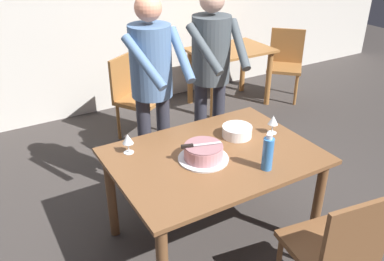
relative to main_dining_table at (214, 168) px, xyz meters
name	(u,v)px	position (x,y,z in m)	size (l,w,h in m)	color
ground_plane	(212,237)	(0.00, 0.00, -0.64)	(14.00, 14.00, 0.00)	#383330
back_wall	(83,1)	(0.00, 2.74, 0.71)	(10.00, 0.12, 2.70)	beige
main_dining_table	(214,168)	(0.00, 0.00, 0.00)	(1.39, 1.00, 0.75)	brown
cake_on_platter	(203,153)	(-0.10, -0.02, 0.16)	(0.34, 0.34, 0.11)	silver
cake_knife	(193,146)	(-0.17, 0.00, 0.23)	(0.26, 0.10, 0.02)	silver
plate_stack	(237,131)	(0.29, 0.13, 0.15)	(0.22, 0.22, 0.08)	white
wine_glass_near	(273,121)	(0.54, 0.04, 0.21)	(0.08, 0.08, 0.14)	silver
wine_glass_far	(128,140)	(-0.50, 0.31, 0.21)	(0.08, 0.08, 0.14)	silver
water_bottle	(268,153)	(0.19, -0.32, 0.22)	(0.07, 0.07, 0.25)	#387AC6
person_cutting_cake	(152,80)	(-0.11, 0.71, 0.44)	(0.47, 0.56, 1.72)	#2D2D38
person_standing_beside	(211,67)	(0.44, 0.74, 0.44)	(0.47, 0.56, 1.72)	#2D2D38
chair_near_side	(335,248)	(0.27, -0.88, -0.15)	(0.50, 0.50, 0.90)	brown
background_table	(230,61)	(1.58, 2.04, -0.06)	(1.00, 0.70, 0.74)	#9E6633
background_chair_0	(285,62)	(2.36, 1.87, -0.15)	(0.62, 0.62, 0.90)	#9E6633
background_chair_1	(134,94)	(0.19, 1.86, -0.15)	(0.61, 0.61, 0.90)	#9E6633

